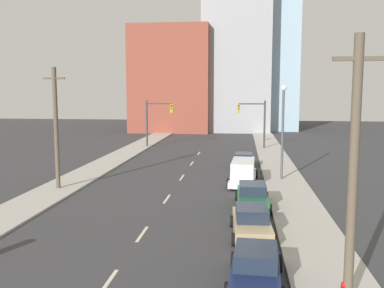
% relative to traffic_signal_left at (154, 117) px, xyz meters
% --- Properties ---
extents(sidewalk_left, '(3.26, 99.02, 0.14)m').
position_rel_traffic_signal_left_xyz_m(sidewalk_left, '(-2.14, 3.05, -3.82)').
color(sidewalk_left, '#ADA89E').
rests_on(sidewalk_left, ground).
extents(sidewalk_right, '(3.26, 99.02, 0.14)m').
position_rel_traffic_signal_left_xyz_m(sidewalk_right, '(14.79, 3.05, -3.82)').
color(sidewalk_right, '#ADA89E').
rests_on(sidewalk_right, ground).
extents(lane_stripe_at_7m, '(0.16, 2.40, 0.01)m').
position_rel_traffic_signal_left_xyz_m(lane_stripe_at_7m, '(6.32, -39.33, -3.88)').
color(lane_stripe_at_7m, beige).
rests_on(lane_stripe_at_7m, ground).
extents(lane_stripe_at_13m, '(0.16, 2.40, 0.01)m').
position_rel_traffic_signal_left_xyz_m(lane_stripe_at_13m, '(6.32, -33.69, -3.88)').
color(lane_stripe_at_13m, beige).
rests_on(lane_stripe_at_13m, ground).
extents(lane_stripe_at_20m, '(0.16, 2.40, 0.01)m').
position_rel_traffic_signal_left_xyz_m(lane_stripe_at_20m, '(6.32, -26.47, -3.88)').
color(lane_stripe_at_20m, beige).
rests_on(lane_stripe_at_20m, ground).
extents(lane_stripe_at_27m, '(0.16, 2.40, 0.01)m').
position_rel_traffic_signal_left_xyz_m(lane_stripe_at_27m, '(6.32, -19.21, -3.88)').
color(lane_stripe_at_27m, beige).
rests_on(lane_stripe_at_27m, ground).
extents(lane_stripe_at_34m, '(0.16, 2.40, 0.01)m').
position_rel_traffic_signal_left_xyz_m(lane_stripe_at_34m, '(6.32, -12.04, -3.88)').
color(lane_stripe_at_34m, beige).
rests_on(lane_stripe_at_34m, ground).
extents(lane_stripe_at_42m, '(0.16, 2.40, 0.01)m').
position_rel_traffic_signal_left_xyz_m(lane_stripe_at_42m, '(6.32, -4.89, -3.88)').
color(lane_stripe_at_42m, beige).
rests_on(lane_stripe_at_42m, ground).
extents(building_brick_left, '(14.00, 16.00, 18.64)m').
position_rel_traffic_signal_left_xyz_m(building_brick_left, '(-1.43, 25.49, 5.44)').
color(building_brick_left, brown).
rests_on(building_brick_left, ground).
extents(building_office_center, '(12.00, 20.00, 29.61)m').
position_rel_traffic_signal_left_xyz_m(building_office_center, '(10.14, 29.49, 10.92)').
color(building_office_center, '#99999E').
rests_on(building_office_center, ground).
extents(building_glass_right, '(13.00, 20.00, 28.77)m').
position_rel_traffic_signal_left_xyz_m(building_glass_right, '(14.90, 33.49, 10.50)').
color(building_glass_right, '#99B7CC').
rests_on(building_glass_right, ground).
extents(traffic_signal_left, '(3.55, 0.35, 6.08)m').
position_rel_traffic_signal_left_xyz_m(traffic_signal_left, '(0.00, 0.00, 0.00)').
color(traffic_signal_left, '#38383D').
rests_on(traffic_signal_left, ground).
extents(traffic_signal_right, '(3.55, 0.35, 6.08)m').
position_rel_traffic_signal_left_xyz_m(traffic_signal_right, '(13.14, 0.00, 0.00)').
color(traffic_signal_right, '#38383D').
rests_on(traffic_signal_right, ground).
extents(utility_pole_right_near, '(1.60, 0.32, 9.05)m').
position_rel_traffic_signal_left_xyz_m(utility_pole_right_near, '(14.95, -40.01, 0.76)').
color(utility_pole_right_near, brown).
rests_on(utility_pole_right_near, ground).
extents(utility_pole_left_mid, '(1.60, 0.32, 8.96)m').
position_rel_traffic_signal_left_xyz_m(utility_pole_left_mid, '(-2.13, -24.69, 0.72)').
color(utility_pole_left_mid, brown).
rests_on(utility_pole_left_mid, ground).
extents(street_lamp, '(0.44, 0.44, 7.71)m').
position_rel_traffic_signal_left_xyz_m(street_lamp, '(14.57, -19.39, 0.62)').
color(street_lamp, '#4C4C51').
rests_on(street_lamp, ground).
extents(sedan_navy, '(2.24, 4.69, 1.47)m').
position_rel_traffic_signal_left_xyz_m(sedan_navy, '(11.88, -38.92, -3.21)').
color(sedan_navy, '#141E47').
rests_on(sedan_navy, ground).
extents(sedan_tan, '(2.22, 4.67, 1.51)m').
position_rel_traffic_signal_left_xyz_m(sedan_tan, '(11.85, -33.34, -3.20)').
color(sedan_tan, tan).
rests_on(sedan_tan, ground).
extents(sedan_green, '(2.18, 4.79, 1.53)m').
position_rel_traffic_signal_left_xyz_m(sedan_green, '(12.01, -27.94, -3.19)').
color(sedan_green, '#1E6033').
rests_on(sedan_green, ground).
extents(box_truck_white, '(2.45, 6.49, 1.86)m').
position_rel_traffic_signal_left_xyz_m(box_truck_white, '(11.44, -20.92, -2.98)').
color(box_truck_white, silver).
rests_on(box_truck_white, ground).
extents(sedan_silver, '(2.24, 4.66, 1.41)m').
position_rel_traffic_signal_left_xyz_m(sedan_silver, '(11.51, -13.92, -3.23)').
color(sedan_silver, '#B2B2BC').
rests_on(sedan_silver, ground).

